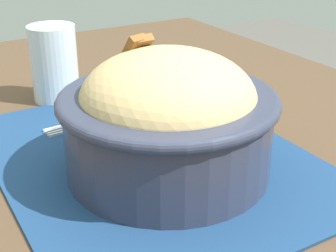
{
  "coord_description": "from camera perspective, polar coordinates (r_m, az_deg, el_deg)",
  "views": [
    {
      "loc": [
        -0.44,
        0.21,
        1.0
      ],
      "look_at": [
        -0.06,
        -0.01,
        0.79
      ],
      "focal_mm": 52.19,
      "sensor_mm": 36.0,
      "label": 1
    }
  ],
  "objects": [
    {
      "name": "table",
      "position": [
        0.59,
        -4.03,
        -9.68
      ],
      "size": [
        1.11,
        0.86,
        0.74
      ],
      "color": "#4C3826",
      "rests_on": "ground_plane"
    },
    {
      "name": "placemat",
      "position": [
        0.53,
        -2.08,
        -3.64
      ],
      "size": [
        0.4,
        0.31,
        0.0
      ],
      "primitive_type": "cube",
      "rotation": [
        0.0,
        0.0,
        -0.0
      ],
      "color": "navy",
      "rests_on": "table"
    },
    {
      "name": "bowl",
      "position": [
        0.48,
        -0.03,
        1.17
      ],
      "size": [
        0.22,
        0.22,
        0.13
      ],
      "color": "#2D3347",
      "rests_on": "placemat"
    },
    {
      "name": "fork",
      "position": [
        0.62,
        -8.87,
        0.46
      ],
      "size": [
        0.02,
        0.13,
        0.0
      ],
      "color": "silver",
      "rests_on": "placemat"
    },
    {
      "name": "drinking_glass",
      "position": [
        0.7,
        -13.1,
        6.62
      ],
      "size": [
        0.06,
        0.06,
        0.1
      ],
      "color": "silver",
      "rests_on": "table"
    }
  ]
}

